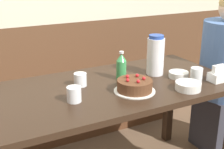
{
  "coord_description": "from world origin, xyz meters",
  "views": [
    {
      "loc": [
        -0.8,
        -1.53,
        1.41
      ],
      "look_at": [
        0.03,
        0.05,
        0.78
      ],
      "focal_mm": 50.0,
      "sensor_mm": 36.0,
      "label": 1
    }
  ],
  "objects": [
    {
      "name": "napkin_holder",
      "position": [
        0.62,
        -0.24,
        0.77
      ],
      "size": [
        0.11,
        0.08,
        0.11
      ],
      "color": "white",
      "rests_on": "dining_table"
    },
    {
      "name": "dining_table",
      "position": [
        0.0,
        0.0,
        0.64
      ],
      "size": [
        1.51,
        0.75,
        0.73
      ],
      "color": "black",
      "rests_on": "ground_plane"
    },
    {
      "name": "glass_shot_small",
      "position": [
        0.5,
        -0.18,
        0.78
      ],
      "size": [
        0.07,
        0.07,
        0.09
      ],
      "color": "silver",
      "rests_on": "dining_table"
    },
    {
      "name": "bench_seat",
      "position": [
        0.0,
        0.83,
        0.21
      ],
      "size": [
        1.87,
        0.38,
        0.42
      ],
      "color": "#56331E",
      "rests_on": "ground_plane"
    },
    {
      "name": "soju_bottle",
      "position": [
        0.11,
        0.07,
        0.82
      ],
      "size": [
        0.06,
        0.06,
        0.18
      ],
      "color": "#388E4C",
      "rests_on": "dining_table"
    },
    {
      "name": "birthday_cake",
      "position": [
        0.07,
        -0.14,
        0.77
      ],
      "size": [
        0.24,
        0.24,
        0.09
      ],
      "color": "white",
      "rests_on": "dining_table"
    },
    {
      "name": "water_pitcher",
      "position": [
        0.35,
        0.05,
        0.86
      ],
      "size": [
        0.11,
        0.11,
        0.26
      ],
      "color": "white",
      "rests_on": "dining_table"
    },
    {
      "name": "bowl_soup_white",
      "position": [
        0.44,
        -0.07,
        0.75
      ],
      "size": [
        0.13,
        0.13,
        0.04
      ],
      "color": "white",
      "rests_on": "dining_table"
    },
    {
      "name": "bowl_rice_small",
      "position": [
        0.36,
        -0.26,
        0.76
      ],
      "size": [
        0.15,
        0.15,
        0.04
      ],
      "color": "white",
      "rests_on": "dining_table"
    },
    {
      "name": "glass_tumbler_short",
      "position": [
        -0.16,
        0.09,
        0.77
      ],
      "size": [
        0.08,
        0.08,
        0.08
      ],
      "color": "silver",
      "rests_on": "dining_table"
    },
    {
      "name": "glass_water_tall",
      "position": [
        -0.28,
        -0.11,
        0.77
      ],
      "size": [
        0.08,
        0.08,
        0.08
      ],
      "color": "silver",
      "rests_on": "dining_table"
    }
  ]
}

